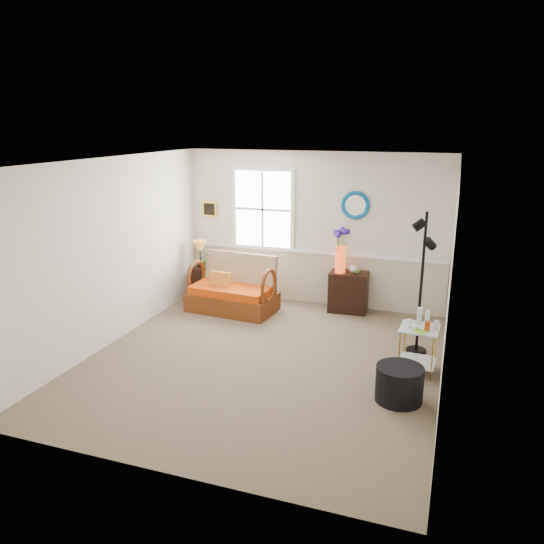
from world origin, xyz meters
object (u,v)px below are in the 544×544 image
(lamp_stand, at_px, (203,282))
(cabinet, at_px, (348,292))
(loveseat, at_px, (232,284))
(side_table, at_px, (418,350))
(ottoman, at_px, (399,384))
(floor_lamp, at_px, (421,284))

(lamp_stand, relative_size, cabinet, 0.85)
(loveseat, distance_m, cabinet, 1.94)
(side_table, bearing_deg, cabinet, 123.42)
(loveseat, xyz_separation_m, cabinet, (1.84, 0.60, -0.13))
(side_table, distance_m, ottoman, 0.84)
(ottoman, bearing_deg, side_table, 80.73)
(cabinet, relative_size, side_table, 1.13)
(cabinet, xyz_separation_m, floor_lamp, (1.21, -1.31, 0.64))
(loveseat, height_order, cabinet, loveseat)
(side_table, xyz_separation_m, floor_lamp, (-0.05, 0.61, 0.68))
(loveseat, bearing_deg, lamp_stand, 154.35)
(cabinet, bearing_deg, floor_lamp, -49.80)
(loveseat, height_order, side_table, loveseat)
(cabinet, distance_m, side_table, 2.30)
(floor_lamp, bearing_deg, cabinet, 112.55)
(loveseat, distance_m, side_table, 3.37)
(loveseat, relative_size, side_table, 2.39)
(side_table, bearing_deg, loveseat, 157.03)
(loveseat, bearing_deg, side_table, -18.10)
(loveseat, xyz_separation_m, side_table, (3.10, -1.31, -0.17))
(side_table, relative_size, floor_lamp, 0.30)
(side_table, distance_m, floor_lamp, 0.91)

